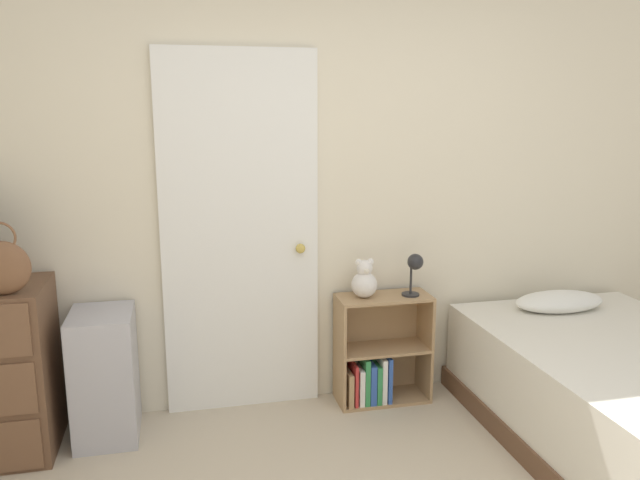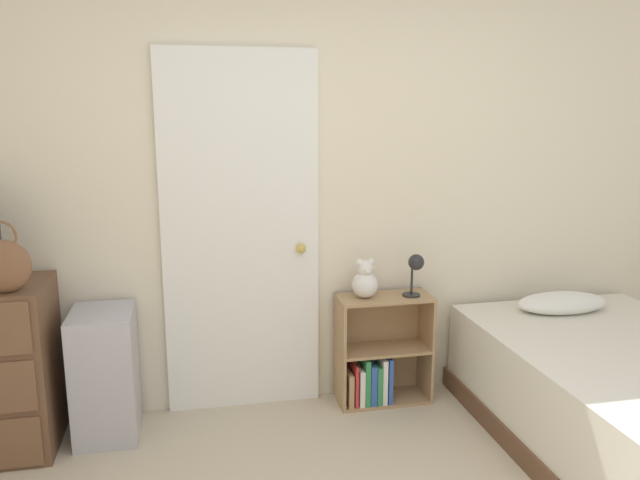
{
  "view_description": "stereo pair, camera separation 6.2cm",
  "coord_description": "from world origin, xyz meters",
  "views": [
    {
      "loc": [
        -0.75,
        -1.56,
        1.74
      ],
      "look_at": [
        -0.01,
        1.68,
        1.03
      ],
      "focal_mm": 35.0,
      "sensor_mm": 36.0,
      "label": 1
    },
    {
      "loc": [
        -0.69,
        -1.58,
        1.74
      ],
      "look_at": [
        -0.01,
        1.68,
        1.03
      ],
      "focal_mm": 35.0,
      "sensor_mm": 36.0,
      "label": 2
    }
  ],
  "objects": [
    {
      "name": "handbag",
      "position": [
        -1.56,
        1.5,
        1.02
      ],
      "size": [
        0.26,
        0.09,
        0.35
      ],
      "color": "brown",
      "rests_on": "dresser"
    },
    {
      "name": "storage_bin",
      "position": [
        -1.17,
        1.71,
        0.35
      ],
      "size": [
        0.32,
        0.41,
        0.7
      ],
      "color": "#ADADB7",
      "rests_on": "ground_plane"
    },
    {
      "name": "wall_back",
      "position": [
        0.0,
        1.96,
        1.27
      ],
      "size": [
        10.0,
        0.06,
        2.55
      ],
      "color": "beige",
      "rests_on": "ground_plane"
    },
    {
      "name": "bookshelf",
      "position": [
        0.37,
        1.79,
        0.26
      ],
      "size": [
        0.56,
        0.25,
        0.66
      ],
      "color": "tan",
      "rests_on": "ground_plane"
    },
    {
      "name": "teddy_bear",
      "position": [
        0.28,
        1.79,
        0.76
      ],
      "size": [
        0.15,
        0.15,
        0.23
      ],
      "color": "silver",
      "rests_on": "bookshelf"
    },
    {
      "name": "desk_lamp",
      "position": [
        0.58,
        1.75,
        0.83
      ],
      "size": [
        0.12,
        0.11,
        0.25
      ],
      "color": "#262628",
      "rests_on": "bookshelf"
    },
    {
      "name": "bed",
      "position": [
        1.48,
        0.94,
        0.27
      ],
      "size": [
        1.25,
        1.96,
        0.65
      ],
      "color": "brown",
      "rests_on": "ground_plane"
    },
    {
      "name": "door_closed",
      "position": [
        -0.42,
        1.91,
        1.03
      ],
      "size": [
        0.89,
        0.09,
        2.06
      ],
      "color": "white",
      "rests_on": "ground_plane"
    }
  ]
}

